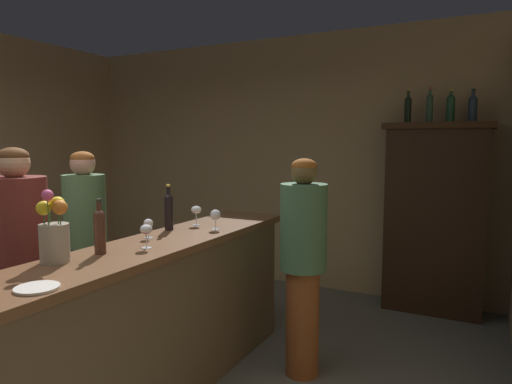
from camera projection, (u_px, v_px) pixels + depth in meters
name	position (u px, v px, depth m)	size (l,w,h in m)	color
wall_back	(273.00, 162.00, 5.40)	(5.19, 0.12, 2.85)	tan
bar_counter	(135.00, 333.00, 2.71)	(0.54, 3.10, 1.03)	brown
display_cabinet	(435.00, 215.00, 4.37)	(0.99, 0.38, 1.84)	black
wine_bottle_chardonnay	(169.00, 210.00, 3.23)	(0.06, 0.06, 0.33)	black
wine_bottle_syrah	(100.00, 229.00, 2.53)	(0.06, 0.06, 0.31)	#45271C
wine_glass_front	(215.00, 215.00, 3.24)	(0.08, 0.08, 0.15)	white
wine_glass_mid	(146.00, 231.00, 2.66)	(0.07, 0.07, 0.14)	white
wine_glass_rear	(148.00, 225.00, 2.95)	(0.06, 0.06, 0.13)	white
wine_glass_spare	(196.00, 211.00, 3.41)	(0.08, 0.08, 0.15)	white
flower_arrangement	(54.00, 233.00, 2.34)	(0.18, 0.15, 0.39)	#A39A88
cheese_plate	(37.00, 288.00, 1.92)	(0.19, 0.19, 0.01)	white
display_bottle_left	(408.00, 108.00, 4.38)	(0.06, 0.06, 0.33)	black
display_bottle_midleft	(430.00, 107.00, 4.29)	(0.06, 0.06, 0.33)	#26452E
display_bottle_center	(451.00, 107.00, 4.21)	(0.08, 0.08, 0.30)	#183D24
display_bottle_midright	(473.00, 107.00, 4.13)	(0.08, 0.08, 0.30)	#1F2C3C
patron_by_cabinet	(19.00, 267.00, 2.78)	(0.36, 0.36, 1.63)	#2C334B
patron_in_grey	(86.00, 239.00, 3.68)	(0.33, 0.33, 1.59)	#25302A
bartender	(303.00, 258.00, 3.16)	(0.33, 0.33, 1.55)	brown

